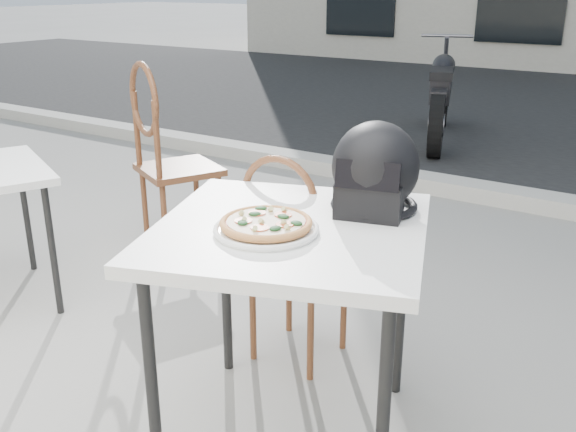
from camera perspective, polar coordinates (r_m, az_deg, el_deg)
The scene contains 10 objects.
ground at distance 2.79m, azimuth -6.71°, elevation -14.45°, with size 80.00×80.00×0.00m, color gray.
street_asphalt at distance 9.00m, azimuth 23.31°, elevation 8.39°, with size 30.00×8.00×0.00m, color black.
curb at distance 5.20m, azimuth 14.85°, elevation 2.43°, with size 30.00×0.25×0.12m, color #ABA9A0.
cafe_table_main at distance 2.12m, azimuth 0.21°, elevation -2.67°, with size 1.11×1.11×0.83m.
plate at distance 2.03m, azimuth -1.95°, elevation -1.19°, with size 0.43×0.43×0.02m.
pizza at distance 2.03m, azimuth -1.95°, elevation -0.58°, with size 0.34×0.34×0.04m.
helmet at distance 2.21m, azimuth 7.72°, elevation 3.89°, with size 0.37×0.38×0.31m.
cafe_chair_main at distance 2.66m, azimuth 0.26°, elevation -3.01°, with size 0.37×0.37×0.95m.
cafe_chair_side at distance 3.92m, azimuth -10.90°, elevation 5.98°, with size 0.59×0.59×1.16m.
motorcycle at distance 6.95m, azimuth 13.43°, elevation 10.30°, with size 0.82×2.03×1.05m.
Camera 1 is at (1.51, -1.73, 1.57)m, focal length 40.00 mm.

